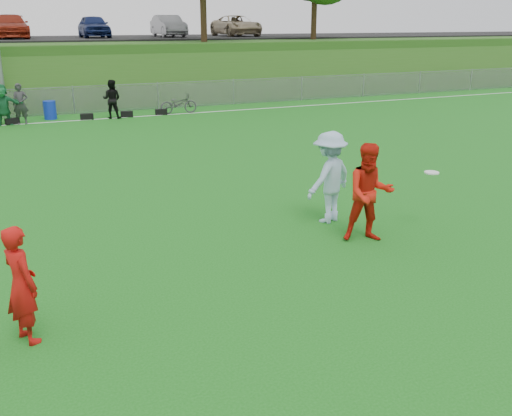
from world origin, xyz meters
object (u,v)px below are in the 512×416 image
player_red_center (370,193)px  player_blue (329,177)px  player_red_left (21,285)px  frisbee (432,173)px  bicycle (178,104)px  recycling_bin (50,110)px

player_red_center → player_blue: (-0.13, 1.30, 0.01)m
player_red_left → frisbee: 8.06m
player_red_left → frisbee: (7.93, 1.39, 0.36)m
frisbee → bicycle: 17.16m
player_blue → bicycle: player_blue is taller
player_red_center → recycling_bin: bearing=124.5°
frisbee → bicycle: frisbee is taller
player_red_left → player_red_center: (6.35, 1.26, 0.15)m
player_red_center → bicycle: size_ratio=1.12×
player_red_left → player_red_center: size_ratio=0.85×
player_red_left → player_blue: 6.73m
frisbee → bicycle: size_ratio=0.17×
player_red_left → recycling_bin: bearing=-31.2°
bicycle → player_blue: bearing=175.1°
player_red_left → player_red_center: 6.47m
player_blue → recycling_bin: size_ratio=2.44×
frisbee → player_blue: bearing=145.6°
recycling_bin → bicycle: (5.66, -0.73, 0.06)m
bicycle → recycling_bin: bearing=82.6°
player_blue → bicycle: bearing=-117.5°
recycling_bin → player_red_center: bearing=-76.2°
player_red_center → bicycle: bearing=106.6°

